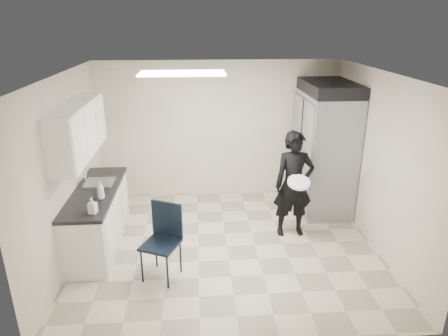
{
  "coord_description": "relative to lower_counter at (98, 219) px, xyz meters",
  "views": [
    {
      "loc": [
        -0.41,
        -5.32,
        3.29
      ],
      "look_at": [
        -0.03,
        0.2,
        1.21
      ],
      "focal_mm": 32.0,
      "sensor_mm": 36.0,
      "label": 1
    }
  ],
  "objects": [
    {
      "name": "soap_bottle_a",
      "position": [
        0.17,
        -0.29,
        0.61
      ],
      "size": [
        0.12,
        0.12,
        0.26
      ],
      "primitive_type": "imported",
      "rotation": [
        0.0,
        0.0,
        0.26
      ],
      "color": "white",
      "rests_on": "countertop"
    },
    {
      "name": "back_wall",
      "position": [
        1.95,
        1.8,
        0.87
      ],
      "size": [
        4.5,
        0.0,
        4.5
      ],
      "primitive_type": "plane",
      "rotation": [
        1.57,
        0.0,
        0.0
      ],
      "color": "beige",
      "rests_on": "floor"
    },
    {
      "name": "upper_cabinets",
      "position": [
        -0.13,
        0.0,
        1.4
      ],
      "size": [
        0.35,
        1.8,
        0.75
      ],
      "primitive_type": "cube",
      "color": "silver",
      "rests_on": "left_wall"
    },
    {
      "name": "ceiling_panel",
      "position": [
        1.35,
        0.2,
        2.14
      ],
      "size": [
        1.2,
        0.6,
        0.02
      ],
      "primitive_type": "cube",
      "color": "white",
      "rests_on": "ceiling"
    },
    {
      "name": "floor",
      "position": [
        1.95,
        -0.2,
        -0.43
      ],
      "size": [
        4.5,
        4.5,
        0.0
      ],
      "primitive_type": "plane",
      "color": "beige",
      "rests_on": "ground"
    },
    {
      "name": "ceiling",
      "position": [
        1.95,
        -0.2,
        2.17
      ],
      "size": [
        4.5,
        4.5,
        0.0
      ],
      "primitive_type": "plane",
      "rotation": [
        3.14,
        0.0,
        0.0
      ],
      "color": "white",
      "rests_on": "back_wall"
    },
    {
      "name": "countertop",
      "position": [
        0.0,
        0.0,
        0.46
      ],
      "size": [
        0.64,
        1.95,
        0.05
      ],
      "primitive_type": "cube",
      "color": "black",
      "rests_on": "lower_counter"
    },
    {
      "name": "notice_sticker_right",
      "position": [
        -0.29,
        0.1,
        0.75
      ],
      "size": [
        0.0,
        0.12,
        0.07
      ],
      "primitive_type": "cube",
      "color": "yellow",
      "rests_on": "left_wall"
    },
    {
      "name": "right_wall",
      "position": [
        4.2,
        -0.2,
        0.87
      ],
      "size": [
        0.0,
        4.0,
        4.0
      ],
      "primitive_type": "plane",
      "rotation": [
        1.57,
        0.0,
        -1.57
      ],
      "color": "beige",
      "rests_on": "floor"
    },
    {
      "name": "fridge_compressor",
      "position": [
        3.78,
        1.07,
        1.77
      ],
      "size": [
        0.8,
        1.35,
        0.2
      ],
      "primitive_type": "cube",
      "color": "black",
      "rests_on": "commercial_fridge"
    },
    {
      "name": "man_tuxedo",
      "position": [
        3.02,
        0.13,
        0.43
      ],
      "size": [
        0.64,
        0.44,
        1.71
      ],
      "primitive_type": "imported",
      "rotation": [
        0.0,
        0.0,
        0.04
      ],
      "color": "black",
      "rests_on": "floor"
    },
    {
      "name": "notice_sticker_left",
      "position": [
        -0.29,
        -0.1,
        0.79
      ],
      "size": [
        0.0,
        0.12,
        0.07
      ],
      "primitive_type": "cube",
      "color": "yellow",
      "rests_on": "left_wall"
    },
    {
      "name": "bucket_lid",
      "position": [
        3.03,
        -0.12,
        0.57
      ],
      "size": [
        0.35,
        0.35,
        0.04
      ],
      "primitive_type": "cylinder",
      "rotation": [
        0.0,
        0.0,
        0.04
      ],
      "color": "white",
      "rests_on": "man_tuxedo"
    },
    {
      "name": "commercial_fridge",
      "position": [
        3.78,
        1.07,
        0.62
      ],
      "size": [
        0.8,
        1.35,
        2.1
      ],
      "primitive_type": "cube",
      "color": "gray",
      "rests_on": "floor"
    },
    {
      "name": "towel_dispenser",
      "position": [
        -0.19,
        1.15,
        1.19
      ],
      "size": [
        0.22,
        0.3,
        0.35
      ],
      "primitive_type": "cube",
      "color": "black",
      "rests_on": "left_wall"
    },
    {
      "name": "soap_bottle_b",
      "position": [
        0.16,
        -0.75,
        0.59
      ],
      "size": [
        0.12,
        0.12,
        0.22
      ],
      "primitive_type": "imported",
      "rotation": [
        0.0,
        0.0,
        -0.22
      ],
      "color": "#ADAEB9",
      "rests_on": "countertop"
    },
    {
      "name": "left_wall",
      "position": [
        -0.3,
        -0.2,
        0.87
      ],
      "size": [
        0.0,
        4.0,
        4.0
      ],
      "primitive_type": "plane",
      "rotation": [
        1.57,
        0.0,
        1.57
      ],
      "color": "beige",
      "rests_on": "floor"
    },
    {
      "name": "lower_counter",
      "position": [
        0.0,
        0.0,
        0.0
      ],
      "size": [
        0.6,
        1.9,
        0.86
      ],
      "primitive_type": "cube",
      "color": "silver",
      "rests_on": "floor"
    },
    {
      "name": "faucet",
      "position": [
        -0.18,
        0.25,
        0.59
      ],
      "size": [
        0.02,
        0.02,
        0.24
      ],
      "primitive_type": "cylinder",
      "color": "silver",
      "rests_on": "countertop"
    },
    {
      "name": "folding_chair",
      "position": [
        1.02,
        -0.92,
        0.07
      ],
      "size": [
        0.59,
        0.59,
        1.0
      ],
      "primitive_type": "cube",
      "rotation": [
        0.0,
        0.0,
        -0.42
      ],
      "color": "black",
      "rests_on": "floor"
    },
    {
      "name": "sink",
      "position": [
        0.02,
        0.25,
        0.44
      ],
      "size": [
        0.42,
        0.4,
        0.14
      ],
      "primitive_type": "cube",
      "color": "gray",
      "rests_on": "countertop"
    }
  ]
}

